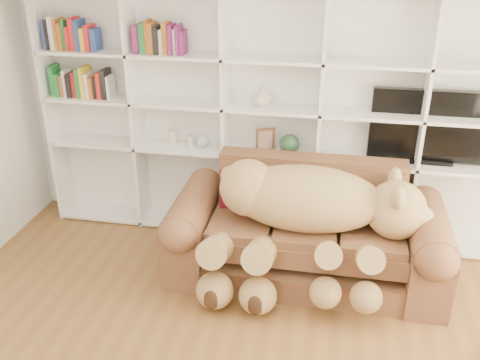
# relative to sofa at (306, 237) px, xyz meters

# --- Properties ---
(wall_back) EXTENTS (5.00, 0.02, 2.70)m
(wall_back) POSITION_rel_sofa_xyz_m (-0.41, 0.85, 0.98)
(wall_back) COLOR white
(wall_back) RESTS_ON floor
(bookshelf) EXTENTS (4.43, 0.35, 2.40)m
(bookshelf) POSITION_rel_sofa_xyz_m (-0.65, 0.71, 0.94)
(bookshelf) COLOR white
(bookshelf) RESTS_ON floor
(sofa) EXTENTS (2.32, 1.00, 0.98)m
(sofa) POSITION_rel_sofa_xyz_m (0.00, 0.00, 0.00)
(sofa) COLOR brown
(sofa) RESTS_ON floor
(teddy_bear) EXTENTS (1.84, 0.98, 1.07)m
(teddy_bear) POSITION_rel_sofa_xyz_m (-0.00, -0.20, 0.32)
(teddy_bear) COLOR tan
(teddy_bear) RESTS_ON sofa
(throw_pillow) EXTENTS (0.41, 0.27, 0.39)m
(throw_pillow) POSITION_rel_sofa_xyz_m (-0.61, 0.16, 0.31)
(throw_pillow) COLOR #631210
(throw_pillow) RESTS_ON sofa
(tv) EXTENTS (1.13, 0.18, 0.67)m
(tv) POSITION_rel_sofa_xyz_m (1.04, 0.70, 0.83)
(tv) COLOR black
(tv) RESTS_ON bookshelf
(picture_frame) EXTENTS (0.17, 0.10, 0.22)m
(picture_frame) POSITION_rel_sofa_xyz_m (-0.46, 0.65, 0.62)
(picture_frame) COLOR brown
(picture_frame) RESTS_ON bookshelf
(green_vase) EXTENTS (0.19, 0.19, 0.19)m
(green_vase) POSITION_rel_sofa_xyz_m (-0.24, 0.65, 0.59)
(green_vase) COLOR #2A5132
(green_vase) RESTS_ON bookshelf
(figurine_tall) EXTENTS (0.08, 0.08, 0.16)m
(figurine_tall) POSITION_rel_sofa_xyz_m (-1.38, 0.65, 0.58)
(figurine_tall) COLOR beige
(figurine_tall) RESTS_ON bookshelf
(figurine_short) EXTENTS (0.09, 0.09, 0.11)m
(figurine_short) POSITION_rel_sofa_xyz_m (-1.20, 0.65, 0.55)
(figurine_short) COLOR beige
(figurine_short) RESTS_ON bookshelf
(snow_globe) EXTENTS (0.12, 0.12, 0.12)m
(snow_globe) POSITION_rel_sofa_xyz_m (-1.08, 0.65, 0.56)
(snow_globe) COLOR silver
(snow_globe) RESTS_ON bookshelf
(shelf_vase) EXTENTS (0.20, 0.20, 0.19)m
(shelf_vase) POSITION_rel_sofa_xyz_m (-0.50, 0.65, 1.04)
(shelf_vase) COLOR beige
(shelf_vase) RESTS_ON bookshelf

